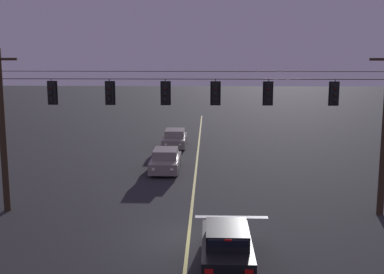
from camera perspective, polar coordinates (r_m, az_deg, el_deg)
The scene contains 13 objects.
ground_plane at distance 20.88m, azimuth -0.41°, elevation -11.61°, with size 180.00×180.00×0.00m, color #28282B.
lane_centre_stripe at distance 29.82m, azimuth 0.32°, elevation -4.99°, with size 0.14×60.00×0.01m, color #D1C64C.
stop_bar_paint at distance 23.51m, azimuth 4.56°, elevation -9.13°, with size 3.40×0.36×0.01m, color silver.
signal_span_assembly at distance 23.11m, azimuth -0.08°, elevation 0.89°, with size 19.66×0.32×7.77m.
traffic_light_leftmost at distance 24.01m, azimuth -15.82°, elevation 4.88°, with size 0.48×0.41×1.22m.
traffic_light_left_inner at distance 23.33m, azimuth -9.45°, elevation 4.98°, with size 0.48×0.41×1.22m.
traffic_light_centre at distance 22.96m, azimuth -3.08°, elevation 5.03°, with size 0.48×0.41×1.22m.
traffic_light_right_inner at distance 22.88m, azimuth 2.72°, elevation 5.01°, with size 0.48×0.41×1.22m.
traffic_light_rightmost at distance 23.04m, azimuth 8.75°, elevation 4.94°, with size 0.48×0.41×1.22m.
traffic_light_far_right at distance 23.58m, azimuth 16.06°, elevation 4.78°, with size 0.48×0.41×1.22m.
car_waiting_near_lane at distance 18.57m, azimuth 4.01°, elevation -12.30°, with size 1.80×4.33×1.39m.
car_oncoming_lead at distance 32.16m, azimuth -3.05°, elevation -2.72°, with size 1.80×4.42×1.39m.
car_oncoming_trailing at distance 40.08m, azimuth -1.99°, elevation -0.20°, with size 1.80×4.42×1.39m.
Camera 1 is at (0.80, -19.42, 7.64)m, focal length 46.47 mm.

